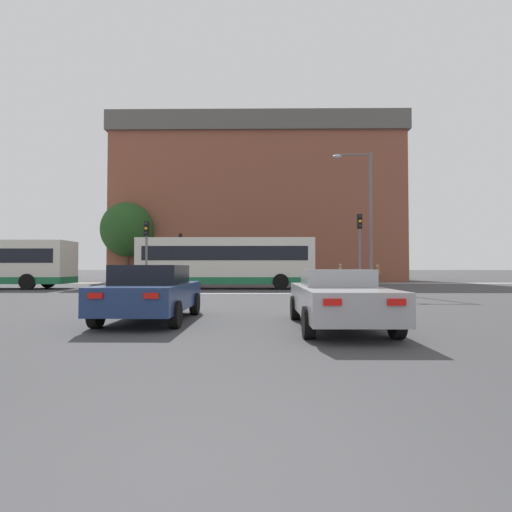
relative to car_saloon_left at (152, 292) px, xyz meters
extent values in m
cube|color=silver|center=(2.43, 10.96, -0.75)|extent=(9.69, 0.30, 0.01)
cube|color=gray|center=(2.43, 24.73, -0.75)|extent=(70.77, 2.50, 0.01)
cube|color=brown|center=(2.55, 34.49, 6.60)|extent=(28.97, 13.72, 14.69)
cube|color=#5B5954|center=(2.55, 34.49, 14.92)|extent=(29.55, 14.26, 1.96)
cube|color=brown|center=(-9.37, 34.61, 16.73)|extent=(0.90, 0.90, 1.66)
cube|color=brown|center=(-3.26, 32.85, 16.73)|extent=(0.90, 0.90, 1.66)
cube|color=brown|center=(2.72, 33.57, 16.73)|extent=(0.90, 0.90, 1.66)
cube|color=brown|center=(8.74, 35.71, 16.73)|extent=(0.90, 0.90, 1.66)
cube|color=brown|center=(14.62, 37.52, 16.73)|extent=(0.90, 0.90, 1.66)
cube|color=navy|center=(0.00, 0.01, -0.11)|extent=(1.94, 4.24, 0.65)
cube|color=black|center=(0.00, -0.03, 0.46)|extent=(1.66, 1.91, 0.49)
cylinder|color=black|center=(-0.91, 1.33, -0.43)|extent=(0.22, 0.64, 0.64)
cylinder|color=black|center=(0.93, 1.31, -0.43)|extent=(0.22, 0.64, 0.64)
cylinder|color=black|center=(-0.93, -1.29, -0.43)|extent=(0.22, 0.64, 0.64)
cylinder|color=black|center=(0.91, -1.31, -0.43)|extent=(0.22, 0.64, 0.64)
cube|color=red|center=(-0.61, -2.12, 0.06)|extent=(0.32, 0.05, 0.12)
cube|color=red|center=(0.58, -2.13, 0.06)|extent=(0.32, 0.05, 0.12)
cube|color=#9E9EA3|center=(4.67, -1.15, -0.11)|extent=(1.83, 4.63, 0.64)
cube|color=#9E9EA3|center=(4.67, -1.04, 0.40)|extent=(1.56, 1.39, 0.40)
cylinder|color=black|center=(3.80, 0.27, -0.43)|extent=(0.22, 0.64, 0.64)
cylinder|color=black|center=(5.53, 0.28, -0.43)|extent=(0.22, 0.64, 0.64)
cylinder|color=black|center=(3.81, -2.59, -0.43)|extent=(0.22, 0.64, 0.64)
cylinder|color=black|center=(5.54, -2.58, -0.43)|extent=(0.22, 0.64, 0.64)
cube|color=red|center=(4.12, -3.49, 0.05)|extent=(0.32, 0.05, 0.12)
cube|color=red|center=(5.24, -3.48, 0.05)|extent=(0.32, 0.05, 0.12)
cube|color=silver|center=(0.62, 15.57, 1.07)|extent=(11.30, 2.49, 2.94)
cube|color=#1E7042|center=(0.62, 15.57, -0.18)|extent=(11.32, 2.51, 0.44)
cube|color=black|center=(0.62, 15.57, 1.54)|extent=(10.40, 2.52, 0.90)
cylinder|color=black|center=(-2.88, 14.37, -0.25)|extent=(1.00, 0.28, 1.00)
cylinder|color=black|center=(-2.88, 16.76, -0.25)|extent=(1.00, 0.28, 1.00)
cylinder|color=black|center=(4.13, 14.37, -0.25)|extent=(1.00, 0.28, 1.00)
cylinder|color=black|center=(4.13, 16.76, -0.25)|extent=(1.00, 0.28, 1.00)
cylinder|color=black|center=(-11.68, 14.28, -0.25)|extent=(1.00, 0.28, 1.00)
cylinder|color=black|center=(-11.68, 16.69, -0.25)|extent=(1.00, 0.28, 1.00)
cylinder|color=slate|center=(8.32, 11.48, 1.01)|extent=(0.12, 0.12, 3.53)
cube|color=black|center=(8.32, 11.48, 3.18)|extent=(0.26, 0.20, 0.80)
sphere|color=black|center=(8.32, 11.35, 3.43)|extent=(0.17, 0.17, 0.17)
sphere|color=orange|center=(8.32, 11.35, 3.18)|extent=(0.17, 0.17, 0.17)
sphere|color=black|center=(8.32, 11.35, 2.92)|extent=(0.17, 0.17, 0.17)
cylinder|color=slate|center=(-3.38, 11.27, 0.81)|extent=(0.12, 0.12, 3.12)
cube|color=black|center=(-3.38, 11.27, 2.77)|extent=(0.26, 0.20, 0.80)
sphere|color=black|center=(-3.38, 11.15, 3.03)|extent=(0.17, 0.17, 0.17)
sphere|color=orange|center=(-3.38, 11.15, 2.77)|extent=(0.17, 0.17, 0.17)
sphere|color=black|center=(-3.38, 11.15, 2.52)|extent=(0.17, 0.17, 0.17)
cylinder|color=slate|center=(-4.04, 23.75, 1.01)|extent=(0.12, 0.12, 3.52)
cube|color=black|center=(-4.04, 23.75, 3.17)|extent=(0.26, 0.20, 0.80)
sphere|color=black|center=(-4.04, 23.62, 3.42)|extent=(0.17, 0.17, 0.17)
sphere|color=black|center=(-4.04, 23.62, 3.17)|extent=(0.17, 0.17, 0.17)
sphere|color=#1ED14C|center=(-4.04, 23.62, 2.91)|extent=(0.17, 0.17, 0.17)
cylinder|color=slate|center=(9.18, 12.31, 3.26)|extent=(0.16, 0.16, 8.02)
cylinder|color=slate|center=(8.23, 12.31, 7.12)|extent=(1.90, 0.10, 0.10)
ellipsoid|color=#B2B2B7|center=(7.28, 12.31, 7.02)|extent=(0.50, 0.36, 0.22)
cylinder|color=#333851|center=(-0.62, 25.52, -0.34)|extent=(0.13, 0.13, 0.82)
cylinder|color=#333851|center=(-0.76, 25.61, -0.34)|extent=(0.13, 0.13, 0.82)
cube|color=#B21E23|center=(-0.69, 25.56, 0.40)|extent=(0.46, 0.40, 0.65)
sphere|color=tan|center=(-0.69, 25.56, 0.85)|extent=(0.25, 0.25, 0.25)
cylinder|color=#333851|center=(13.10, 24.22, -0.36)|extent=(0.13, 0.13, 0.78)
cylinder|color=#333851|center=(12.94, 24.17, -0.36)|extent=(0.13, 0.13, 0.78)
cube|color=olive|center=(13.02, 24.20, 0.34)|extent=(0.45, 0.34, 0.62)
sphere|color=tan|center=(13.02, 24.20, 0.77)|extent=(0.24, 0.24, 0.24)
cylinder|color=#333851|center=(9.80, 24.29, -0.34)|extent=(0.13, 0.13, 0.82)
cylinder|color=#333851|center=(9.84, 24.45, -0.34)|extent=(0.13, 0.13, 0.82)
cube|color=tan|center=(9.82, 24.37, 0.40)|extent=(0.30, 0.44, 0.65)
sphere|color=tan|center=(9.82, 24.37, 0.85)|extent=(0.25, 0.25, 0.25)
cylinder|color=#4C3823|center=(-9.76, 27.11, 0.70)|extent=(0.36, 0.36, 2.90)
ellipsoid|color=#234C1E|center=(-9.76, 27.11, 4.24)|extent=(4.92, 4.92, 5.16)
camera|label=1|loc=(2.87, -10.47, 0.65)|focal=28.00mm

